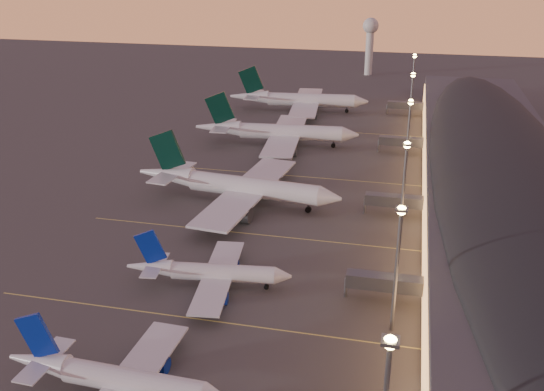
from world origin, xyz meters
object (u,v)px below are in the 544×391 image
Objects in this scene: airliner_wide_far at (299,100)px; radar_tower at (370,37)px; airliner_narrow_south at (115,379)px; airliner_narrow_north at (209,272)px; airliner_wide_mid at (277,132)px; airliner_wide_near at (236,186)px.

radar_tower reaches higher than airliner_wide_far.
airliner_narrow_south is 1.19× the size of radar_tower.
airliner_wide_far is at bearing 86.68° from airliner_narrow_north.
radar_tower reaches higher than airliner_wide_mid.
airliner_wide_far reaches higher than airliner_narrow_south.
airliner_narrow_south is 83.73m from airliner_wide_near.
airliner_narrow_north is 0.59× the size of airliner_wide_mid.
airliner_wide_far is (-2.70, 110.23, 0.04)m from airliner_wide_near.
airliner_wide_near is 0.99× the size of airliner_wide_far.
airliner_wide_far reaches higher than airliner_wide_near.
airliner_wide_near is 110.26m from airliner_wide_far.
radar_tower is (16.70, 289.27, 18.30)m from airliner_narrow_south.
airliner_wide_near is at bearing 91.98° from airliner_narrow_north.
airliner_wide_near is at bearing -95.73° from radar_tower.
airliner_wide_near reaches higher than airliner_narrow_north.
airliner_wide_mid is 52.95m from airliner_wide_far.
airliner_narrow_south is 37.14m from airliner_narrow_north.
airliner_wide_mid is (-1.12, 57.30, -0.07)m from airliner_wide_near.
airliner_narrow_north is at bearing -93.01° from radar_tower.
airliner_wide_mid is 150.87m from radar_tower.
airliner_wide_mid is 0.98× the size of airliner_wide_far.
radar_tower is at bearing 90.49° from airliner_wide_near.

